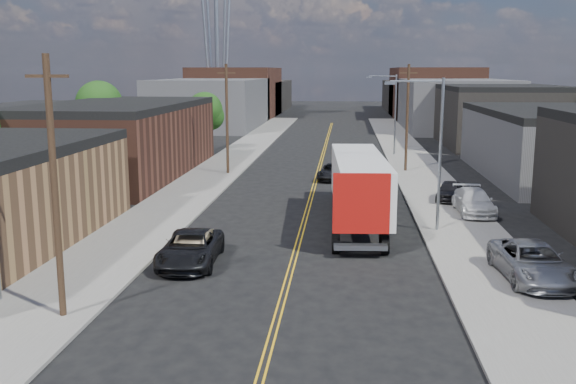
% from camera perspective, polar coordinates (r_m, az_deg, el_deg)
% --- Properties ---
extents(ground, '(260.00, 260.00, 0.00)m').
position_cam_1_polar(ground, '(73.13, 3.13, 3.34)').
color(ground, black).
rests_on(ground, ground).
extents(centerline, '(0.32, 120.00, 0.01)m').
position_cam_1_polar(centerline, '(58.30, 2.60, 1.45)').
color(centerline, gold).
rests_on(centerline, ground).
extents(sidewalk_left, '(5.00, 140.00, 0.15)m').
position_cam_1_polar(sidewalk_left, '(59.46, -6.59, 1.64)').
color(sidewalk_left, slate).
rests_on(sidewalk_left, ground).
extents(sidewalk_right, '(5.00, 140.00, 0.15)m').
position_cam_1_polar(sidewalk_right, '(58.65, 11.91, 1.36)').
color(sidewalk_right, slate).
rests_on(sidewalk_right, ground).
extents(warehouse_brown, '(12.00, 26.00, 6.60)m').
position_cam_1_polar(warehouse_brown, '(60.40, -14.80, 4.59)').
color(warehouse_brown, '#49281D').
rests_on(warehouse_brown, ground).
extents(industrial_right_b, '(14.00, 24.00, 6.10)m').
position_cam_1_polar(industrial_right_b, '(61.97, 23.49, 3.97)').
color(industrial_right_b, '#39393C').
rests_on(industrial_right_b, ground).
extents(industrial_right_c, '(14.00, 22.00, 7.60)m').
position_cam_1_polar(industrial_right_c, '(86.88, 18.20, 6.51)').
color(industrial_right_c, black).
rests_on(industrial_right_c, ground).
extents(skyline_left_a, '(16.00, 30.00, 8.00)m').
position_cam_1_polar(skyline_left_a, '(109.95, -6.75, 7.84)').
color(skyline_left_a, '#39393C').
rests_on(skyline_left_a, ground).
extents(skyline_right_a, '(16.00, 30.00, 8.00)m').
position_cam_1_polar(skyline_right_a, '(109.03, 14.48, 7.56)').
color(skyline_right_a, '#39393C').
rests_on(skyline_right_a, ground).
extents(skyline_left_b, '(16.00, 26.00, 10.00)m').
position_cam_1_polar(skyline_left_b, '(134.45, -4.56, 8.82)').
color(skyline_left_b, '#49281D').
rests_on(skyline_left_b, ground).
extents(skyline_right_b, '(16.00, 26.00, 10.00)m').
position_cam_1_polar(skyline_right_b, '(133.70, 12.79, 8.58)').
color(skyline_right_b, '#49281D').
rests_on(skyline_right_b, ground).
extents(skyline_left_c, '(16.00, 40.00, 7.00)m').
position_cam_1_polar(skyline_left_c, '(154.25, -3.30, 8.52)').
color(skyline_left_c, black).
rests_on(skyline_left_c, ground).
extents(skyline_right_c, '(16.00, 40.00, 7.00)m').
position_cam_1_polar(skyline_right_c, '(153.60, 11.79, 8.31)').
color(skyline_right_c, black).
rests_on(skyline_right_c, ground).
extents(streetlight_near, '(3.39, 0.25, 9.00)m').
position_cam_1_polar(streetlight_near, '(38.04, 12.82, 4.33)').
color(streetlight_near, gray).
rests_on(streetlight_near, ground).
extents(streetlight_far, '(3.39, 0.25, 9.00)m').
position_cam_1_polar(streetlight_far, '(72.77, 9.21, 7.39)').
color(streetlight_far, gray).
rests_on(streetlight_far, ground).
extents(utility_pole_left_near, '(1.60, 0.26, 10.00)m').
position_cam_1_polar(utility_pole_left_near, '(25.26, -20.04, 0.39)').
color(utility_pole_left_near, black).
rests_on(utility_pole_left_near, ground).
extents(utility_pole_left_far, '(1.60, 0.26, 10.00)m').
position_cam_1_polar(utility_pole_left_far, '(58.63, -5.44, 6.52)').
color(utility_pole_left_far, black).
rests_on(utility_pole_left_far, ground).
extents(utility_pole_right, '(1.60, 0.26, 10.00)m').
position_cam_1_polar(utility_pole_right, '(60.90, 10.55, 6.55)').
color(utility_pole_right, black).
rests_on(utility_pole_right, ground).
extents(tree_left_mid, '(5.10, 5.04, 8.37)m').
position_cam_1_polar(tree_left_mid, '(72.59, -16.38, 7.21)').
color(tree_left_mid, black).
rests_on(tree_left_mid, ground).
extents(tree_left_far, '(4.35, 4.20, 6.97)m').
position_cam_1_polar(tree_left_far, '(76.43, -7.37, 7.02)').
color(tree_left_far, black).
rests_on(tree_left_far, ground).
extents(semi_truck, '(3.55, 16.86, 4.39)m').
position_cam_1_polar(semi_truck, '(40.46, 6.27, 0.86)').
color(semi_truck, silver).
rests_on(semi_truck, ground).
extents(car_left_b, '(1.63, 4.44, 1.45)m').
position_cam_1_polar(car_left_b, '(32.57, -8.42, -4.81)').
color(car_left_b, '#7E6E52').
rests_on(car_left_b, ground).
extents(car_left_c, '(2.91, 5.91, 1.61)m').
position_cam_1_polar(car_left_c, '(31.98, -8.68, -4.96)').
color(car_left_c, black).
rests_on(car_left_c, ground).
extents(car_right_lot_a, '(3.07, 6.09, 1.65)m').
position_cam_1_polar(car_right_lot_a, '(30.88, 20.91, -5.81)').
color(car_right_lot_a, '#9EA0A3').
rests_on(car_right_lot_a, sidewalk_right).
extents(car_right_lot_b, '(2.27, 5.45, 1.57)m').
position_cam_1_polar(car_right_lot_b, '(43.87, 16.17, -0.81)').
color(car_right_lot_b, silver).
rests_on(car_right_lot_b, sidewalk_right).
extents(car_right_lot_c, '(2.69, 4.38, 1.39)m').
position_cam_1_polar(car_right_lot_c, '(47.87, 14.18, 0.12)').
color(car_right_lot_c, black).
rests_on(car_right_lot_c, sidewalk_right).
extents(car_ahead_truck, '(2.86, 5.21, 1.38)m').
position_cam_1_polar(car_ahead_truck, '(56.17, 4.04, 1.80)').
color(car_ahead_truck, black).
rests_on(car_ahead_truck, ground).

